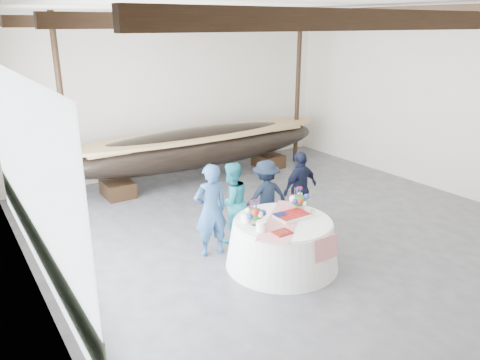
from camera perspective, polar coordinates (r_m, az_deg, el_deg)
floor at (r=9.76m, az=8.33°, el=-7.27°), size 10.00×12.00×0.01m
wall_back at (r=13.98m, az=-7.89°, el=10.27°), size 10.00×0.02×4.50m
wall_left at (r=6.85m, az=-23.91°, el=0.21°), size 0.02×12.00×4.50m
wall_right at (r=12.88m, az=25.97°, el=7.90°), size 0.02×12.00×4.50m
ceiling at (r=8.81m, az=9.77°, el=20.12°), size 10.00×12.00×0.01m
pavilion_structure at (r=9.41m, az=6.15°, el=17.13°), size 9.80×11.76×4.50m
open_bay at (r=7.93m, az=-24.45°, el=-0.74°), size 0.03×7.00×3.20m
longboat_display at (r=13.06m, az=-4.98°, el=4.01°), size 7.99×1.60×1.50m
banquet_table at (r=8.59m, az=5.17°, el=-7.63°), size 2.06×2.06×0.88m
tabletop_items at (r=8.42m, az=4.67°, el=-3.80°), size 1.81×1.65×0.40m
guest_woman_blue at (r=8.78m, az=-3.59°, el=-3.69°), size 0.70×0.49×1.81m
guest_woman_teal at (r=9.36m, az=-1.07°, el=-2.74°), size 0.86×0.70×1.65m
guest_man_left at (r=9.81m, az=3.16°, el=-2.00°), size 1.07×0.70×1.56m
guest_man_right at (r=10.18m, az=7.34°, el=-1.05°), size 1.02×0.53×1.66m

